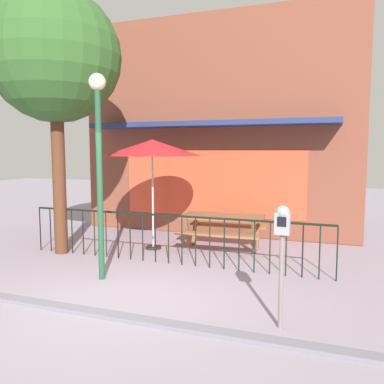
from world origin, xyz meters
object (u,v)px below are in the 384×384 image
at_px(picnic_table_left, 223,222).
at_px(street_tree, 55,57).
at_px(patio_umbrella, 152,148).
at_px(street_lamp, 99,145).
at_px(parking_meter_near, 282,234).

distance_m(picnic_table_left, street_tree, 4.96).
bearing_deg(street_tree, patio_umbrella, 31.04).
bearing_deg(street_lamp, street_tree, 146.02).
xyz_separation_m(picnic_table_left, street_lamp, (-1.40, -2.71, 1.69)).
relative_size(parking_meter_near, street_lamp, 0.45).
xyz_separation_m(picnic_table_left, patio_umbrella, (-1.48, -0.49, 1.64)).
relative_size(picnic_table_left, parking_meter_near, 1.21).
bearing_deg(street_tree, street_lamp, -33.98).
relative_size(patio_umbrella, street_tree, 0.45).
bearing_deg(patio_umbrella, picnic_table_left, 18.10).
bearing_deg(picnic_table_left, patio_umbrella, -161.90).
height_order(parking_meter_near, street_tree, street_tree).
distance_m(parking_meter_near, street_lamp, 3.44).
height_order(patio_umbrella, street_tree, street_tree).
relative_size(parking_meter_near, street_tree, 0.28).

